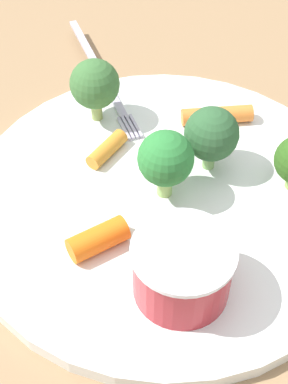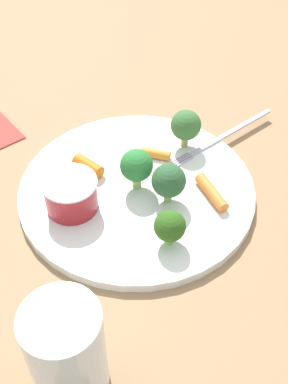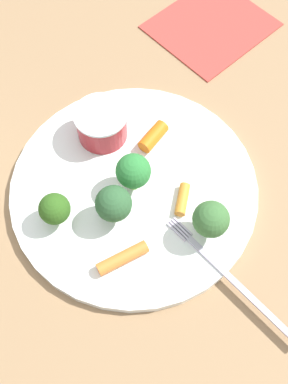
{
  "view_description": "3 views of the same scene",
  "coord_description": "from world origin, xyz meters",
  "px_view_note": "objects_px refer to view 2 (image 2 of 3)",
  "views": [
    {
      "loc": [
        -0.16,
        -0.23,
        0.32
      ],
      "look_at": [
        -0.02,
        -0.0,
        0.03
      ],
      "focal_mm": 53.51,
      "sensor_mm": 36.0,
      "label": 1
    },
    {
      "loc": [
        0.27,
        -0.32,
        0.43
      ],
      "look_at": [
        0.02,
        -0.01,
        0.02
      ],
      "focal_mm": 45.29,
      "sensor_mm": 36.0,
      "label": 2
    },
    {
      "loc": [
        0.2,
        0.15,
        0.49
      ],
      "look_at": [
        0.0,
        0.02,
        0.02
      ],
      "focal_mm": 43.81,
      "sensor_mm": 36.0,
      "label": 3
    }
  ],
  "objects_px": {
    "plate": "(137,190)",
    "carrot_stick_1": "(156,154)",
    "fork": "(223,137)",
    "broccoli_floret_2": "(188,126)",
    "sauce_cup": "(71,194)",
    "carrot_stick_2": "(211,192)",
    "broccoli_floret_1": "(170,227)",
    "drinking_glass": "(67,353)",
    "broccoli_floret_0": "(136,166)",
    "carrot_stick_0": "(88,166)",
    "broccoli_floret_3": "(169,181)"
  },
  "relations": [
    {
      "from": "broccoli_floret_1",
      "to": "carrot_stick_2",
      "type": "height_order",
      "value": "broccoli_floret_1"
    },
    {
      "from": "broccoli_floret_2",
      "to": "drinking_glass",
      "type": "distance_m",
      "value": 0.33
    },
    {
      "from": "carrot_stick_0",
      "to": "sauce_cup",
      "type": "bearing_deg",
      "value": -63.71
    },
    {
      "from": "drinking_glass",
      "to": "carrot_stick_1",
      "type": "bearing_deg",
      "value": 113.9
    },
    {
      "from": "plate",
      "to": "carrot_stick_1",
      "type": "height_order",
      "value": "carrot_stick_1"
    },
    {
      "from": "carrot_stick_0",
      "to": "carrot_stick_1",
      "type": "distance_m",
      "value": 0.09
    },
    {
      "from": "broccoli_floret_1",
      "to": "drinking_glass",
      "type": "xyz_separation_m",
      "value": [
        0.02,
        -0.17,
        0.02
      ]
    },
    {
      "from": "drinking_glass",
      "to": "fork",
      "type": "bearing_deg",
      "value": 101.79
    },
    {
      "from": "broccoli_floret_0",
      "to": "broccoli_floret_3",
      "type": "bearing_deg",
      "value": 8.19
    },
    {
      "from": "drinking_glass",
      "to": "plate",
      "type": "bearing_deg",
      "value": 116.07
    },
    {
      "from": "broccoli_floret_2",
      "to": "fork",
      "type": "bearing_deg",
      "value": 59.53
    },
    {
      "from": "carrot_stick_0",
      "to": "carrot_stick_1",
      "type": "xyz_separation_m",
      "value": [
        0.05,
        0.07,
        -0.0
      ]
    },
    {
      "from": "broccoli_floret_1",
      "to": "carrot_stick_0",
      "type": "distance_m",
      "value": 0.15
    },
    {
      "from": "broccoli_floret_1",
      "to": "carrot_stick_1",
      "type": "xyz_separation_m",
      "value": [
        -0.1,
        0.1,
        -0.02
      ]
    },
    {
      "from": "plate",
      "to": "broccoli_floret_3",
      "type": "relative_size",
      "value": 5.49
    },
    {
      "from": "carrot_stick_2",
      "to": "drinking_glass",
      "type": "xyz_separation_m",
      "value": [
        0.03,
        -0.26,
        0.04
      ]
    },
    {
      "from": "broccoli_floret_2",
      "to": "fork",
      "type": "height_order",
      "value": "broccoli_floret_2"
    },
    {
      "from": "broccoli_floret_0",
      "to": "carrot_stick_0",
      "type": "bearing_deg",
      "value": -165.65
    },
    {
      "from": "broccoli_floret_1",
      "to": "broccoli_floret_3",
      "type": "xyz_separation_m",
      "value": [
        -0.04,
        0.05,
        0.01
      ]
    },
    {
      "from": "plate",
      "to": "drinking_glass",
      "type": "xyz_separation_m",
      "value": [
        0.11,
        -0.22,
        0.05
      ]
    },
    {
      "from": "broccoli_floret_1",
      "to": "carrot_stick_2",
      "type": "bearing_deg",
      "value": 91.75
    },
    {
      "from": "broccoli_floret_3",
      "to": "drinking_glass",
      "type": "height_order",
      "value": "drinking_glass"
    },
    {
      "from": "plate",
      "to": "carrot_stick_0",
      "type": "relative_size",
      "value": 7.16
    },
    {
      "from": "broccoli_floret_1",
      "to": "fork",
      "type": "bearing_deg",
      "value": 105.25
    },
    {
      "from": "sauce_cup",
      "to": "broccoli_floret_0",
      "type": "xyz_separation_m",
      "value": [
        0.04,
        0.07,
        0.01
      ]
    },
    {
      "from": "carrot_stick_1",
      "to": "fork",
      "type": "height_order",
      "value": "carrot_stick_1"
    },
    {
      "from": "broccoli_floret_1",
      "to": "broccoli_floret_3",
      "type": "relative_size",
      "value": 0.84
    },
    {
      "from": "carrot_stick_1",
      "to": "sauce_cup",
      "type": "bearing_deg",
      "value": -99.46
    },
    {
      "from": "fork",
      "to": "plate",
      "type": "bearing_deg",
      "value": -101.87
    },
    {
      "from": "plate",
      "to": "broccoli_floret_2",
      "type": "xyz_separation_m",
      "value": [
        0.0,
        0.1,
        0.04
      ]
    },
    {
      "from": "broccoli_floret_1",
      "to": "carrot_stick_1",
      "type": "height_order",
      "value": "broccoli_floret_1"
    },
    {
      "from": "plate",
      "to": "sauce_cup",
      "type": "distance_m",
      "value": 0.09
    },
    {
      "from": "carrot_stick_1",
      "to": "fork",
      "type": "relative_size",
      "value": 0.21
    },
    {
      "from": "broccoli_floret_2",
      "to": "carrot_stick_1",
      "type": "distance_m",
      "value": 0.05
    },
    {
      "from": "carrot_stick_1",
      "to": "drinking_glass",
      "type": "relative_size",
      "value": 0.35
    },
    {
      "from": "carrot_stick_0",
      "to": "fork",
      "type": "relative_size",
      "value": 0.22
    },
    {
      "from": "plate",
      "to": "carrot_stick_1",
      "type": "distance_m",
      "value": 0.06
    },
    {
      "from": "sauce_cup",
      "to": "broccoli_floret_0",
      "type": "height_order",
      "value": "broccoli_floret_0"
    },
    {
      "from": "sauce_cup",
      "to": "carrot_stick_1",
      "type": "distance_m",
      "value": 0.13
    },
    {
      "from": "sauce_cup",
      "to": "broccoli_floret_1",
      "type": "height_order",
      "value": "broccoli_floret_1"
    },
    {
      "from": "sauce_cup",
      "to": "carrot_stick_2",
      "type": "bearing_deg",
      "value": 44.89
    },
    {
      "from": "plate",
      "to": "broccoli_floret_2",
      "type": "height_order",
      "value": "broccoli_floret_2"
    },
    {
      "from": "broccoli_floret_3",
      "to": "carrot_stick_1",
      "type": "relative_size",
      "value": 1.38
    },
    {
      "from": "broccoli_floret_2",
      "to": "carrot_stick_1",
      "type": "height_order",
      "value": "broccoli_floret_2"
    },
    {
      "from": "sauce_cup",
      "to": "broccoli_floret_3",
      "type": "bearing_deg",
      "value": 44.48
    },
    {
      "from": "carrot_stick_0",
      "to": "fork",
      "type": "xyz_separation_m",
      "value": [
        0.09,
        0.16,
        -0.01
      ]
    },
    {
      "from": "plate",
      "to": "carrot_stick_2",
      "type": "xyz_separation_m",
      "value": [
        0.08,
        0.04,
        0.01
      ]
    },
    {
      "from": "broccoli_floret_0",
      "to": "broccoli_floret_1",
      "type": "relative_size",
      "value": 1.24
    },
    {
      "from": "broccoli_floret_1",
      "to": "carrot_stick_0",
      "type": "height_order",
      "value": "broccoli_floret_1"
    },
    {
      "from": "broccoli_floret_0",
      "to": "fork",
      "type": "bearing_deg",
      "value": 78.1
    }
  ]
}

